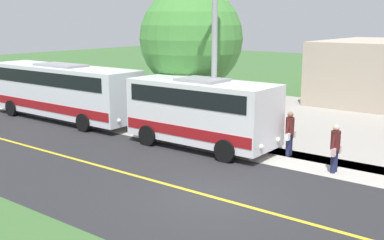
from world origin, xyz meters
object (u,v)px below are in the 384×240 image
Objects in this scene: shuttle_bus_front at (202,110)px; pedestrian_waiting at (290,132)px; pedestrian_with_bags at (335,147)px; street_light_pole at (213,32)px; transit_bus_rear at (62,89)px; tree_curbside at (191,39)px.

pedestrian_waiting is (-1.10, 3.57, -0.65)m from shuttle_bus_front.
street_light_pole is (-0.23, -5.53, 3.91)m from pedestrian_with_bags.
street_light_pole is at bearing 92.33° from transit_bus_rear.
pedestrian_waiting reaches higher than pedestrian_with_bags.
tree_curbside is (-2.87, -2.80, 2.82)m from shuttle_bus_front.
pedestrian_with_bags is at bearing 66.65° from pedestrian_waiting.
tree_curbside is at bearing -105.53° from pedestrian_waiting.
transit_bus_rear is 5.62× the size of pedestrian_waiting.
pedestrian_waiting is 7.46m from tree_curbside.
street_light_pole reaches higher than pedestrian_waiting.
transit_bus_rear is at bearing -66.30° from tree_curbside.
transit_bus_rear is at bearing -84.99° from pedestrian_waiting.
shuttle_bus_front is at bearing 90.24° from transit_bus_rear.
pedestrian_with_bags is (-0.13, 5.82, -0.68)m from shuttle_bus_front.
pedestrian_waiting is 0.26× the size of tree_curbside.
street_light_pole is (-0.39, 9.70, 3.19)m from transit_bus_rear.
pedestrian_waiting is 0.20× the size of street_light_pole.
pedestrian_with_bags is 2.45m from pedestrian_waiting.
transit_bus_rear is 13.05m from pedestrian_waiting.
shuttle_bus_front is at bearing -72.89° from pedestrian_waiting.
pedestrian_waiting is at bearing 95.01° from transit_bus_rear.
transit_bus_rear is 7.75m from tree_curbside.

